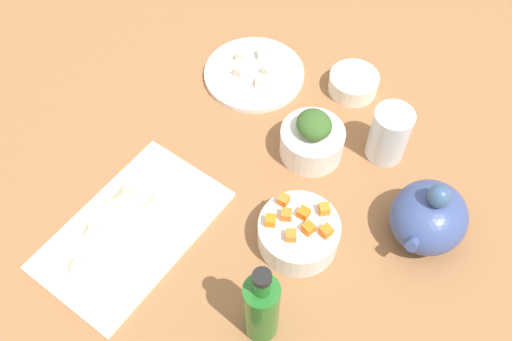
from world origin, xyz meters
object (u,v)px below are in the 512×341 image
at_px(teapot, 429,217).
at_px(drinking_glass_0, 389,134).
at_px(plate_tofu, 254,74).
at_px(bowl_small_side, 353,83).
at_px(cutting_board, 133,230).
at_px(bottle_1, 261,308).
at_px(bowl_greens, 312,142).
at_px(bowl_carrots, 298,233).

distance_m(teapot, drinking_glass_0, 0.18).
bearing_deg(plate_tofu, bowl_small_side, 112.99).
xyz_separation_m(cutting_board, bottle_1, (0.02, 0.29, 0.08)).
distance_m(bowl_small_side, teapot, 0.36).
bearing_deg(cutting_board, bowl_small_side, 162.74).
xyz_separation_m(bowl_small_side, bottle_1, (0.54, 0.12, 0.06)).
bearing_deg(bowl_small_side, teapot, 48.93).
bearing_deg(bowl_small_side, bowl_greens, 3.31).
bearing_deg(plate_tofu, cutting_board, 4.49).
distance_m(bowl_greens, bottle_1, 0.37).
xyz_separation_m(bowl_greens, teapot, (0.04, 0.26, 0.02)).
distance_m(cutting_board, bowl_small_side, 0.55).
xyz_separation_m(teapot, bottle_1, (0.30, -0.14, 0.03)).
relative_size(plate_tofu, bowl_greens, 1.76).
distance_m(bowl_small_side, drinking_glass_0, 0.18).
height_order(plate_tofu, drinking_glass_0, drinking_glass_0).
distance_m(plate_tofu, drinking_glass_0, 0.33).
distance_m(cutting_board, plate_tofu, 0.44).
bearing_deg(cutting_board, drinking_glass_0, 144.49).
height_order(bowl_carrots, bottle_1, bottle_1).
relative_size(cutting_board, teapot, 2.12).
distance_m(plate_tofu, bowl_small_side, 0.21).
bearing_deg(cutting_board, bowl_greens, 152.33).
bearing_deg(teapot, bowl_small_side, -131.07).
bearing_deg(bowl_carrots, plate_tofu, -134.97).
bearing_deg(drinking_glass_0, teapot, 48.19).
height_order(teapot, bottle_1, bottle_1).
xyz_separation_m(bottle_1, drinking_glass_0, (-0.43, 0.01, -0.02)).
bearing_deg(bottle_1, bowl_small_side, -166.94).
relative_size(bowl_greens, teapot, 0.78).
height_order(cutting_board, bowl_small_side, bowl_small_side).
relative_size(bowl_greens, drinking_glass_0, 1.07).
distance_m(cutting_board, teapot, 0.52).
distance_m(bowl_carrots, teapot, 0.23).
height_order(bowl_carrots, drinking_glass_0, drinking_glass_0).
bearing_deg(bowl_carrots, drinking_glass_0, 171.68).
bearing_deg(teapot, bowl_carrots, -51.33).
height_order(cutting_board, bottle_1, bottle_1).
xyz_separation_m(cutting_board, bowl_small_side, (-0.52, 0.16, 0.02)).
relative_size(teapot, bottle_1, 0.79).
relative_size(plate_tofu, bowl_small_side, 2.09).
xyz_separation_m(cutting_board, plate_tofu, (-0.44, -0.03, 0.00)).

